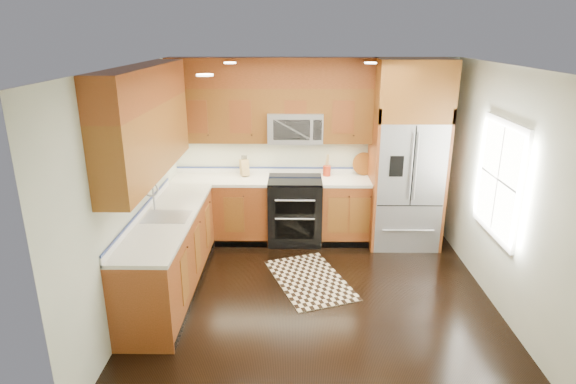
{
  "coord_description": "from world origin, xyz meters",
  "views": [
    {
      "loc": [
        -0.26,
        -4.85,
        2.93
      ],
      "look_at": [
        -0.33,
        0.6,
        1.11
      ],
      "focal_mm": 30.0,
      "sensor_mm": 36.0,
      "label": 1
    }
  ],
  "objects_px": {
    "knife_block": "(244,167)",
    "rug": "(310,279)",
    "range": "(295,210)",
    "refrigerator": "(407,155)",
    "utensil_crock": "(327,169)"
  },
  "relations": [
    {
      "from": "refrigerator",
      "to": "knife_block",
      "type": "height_order",
      "value": "refrigerator"
    },
    {
      "from": "range",
      "to": "utensil_crock",
      "type": "bearing_deg",
      "value": 21.69
    },
    {
      "from": "range",
      "to": "refrigerator",
      "type": "relative_size",
      "value": 0.36
    },
    {
      "from": "refrigerator",
      "to": "utensil_crock",
      "type": "relative_size",
      "value": 8.22
    },
    {
      "from": "knife_block",
      "to": "rug",
      "type": "bearing_deg",
      "value": -56.25
    },
    {
      "from": "range",
      "to": "knife_block",
      "type": "xyz_separation_m",
      "value": [
        -0.73,
        0.18,
        0.59
      ]
    },
    {
      "from": "range",
      "to": "rug",
      "type": "distance_m",
      "value": 1.3
    },
    {
      "from": "knife_block",
      "to": "utensil_crock",
      "type": "bearing_deg",
      "value": 0.05
    },
    {
      "from": "knife_block",
      "to": "utensil_crock",
      "type": "relative_size",
      "value": 0.95
    },
    {
      "from": "utensil_crock",
      "to": "range",
      "type": "bearing_deg",
      "value": -158.31
    },
    {
      "from": "range",
      "to": "knife_block",
      "type": "relative_size",
      "value": 3.13
    },
    {
      "from": "rug",
      "to": "utensil_crock",
      "type": "bearing_deg",
      "value": 58.75
    },
    {
      "from": "refrigerator",
      "to": "rug",
      "type": "bearing_deg",
      "value": -139.58
    },
    {
      "from": "refrigerator",
      "to": "knife_block",
      "type": "distance_m",
      "value": 2.31
    },
    {
      "from": "range",
      "to": "rug",
      "type": "relative_size",
      "value": 0.72
    }
  ]
}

